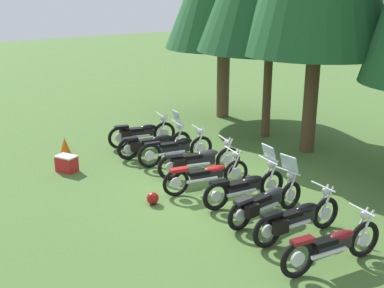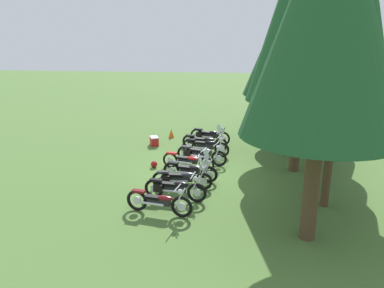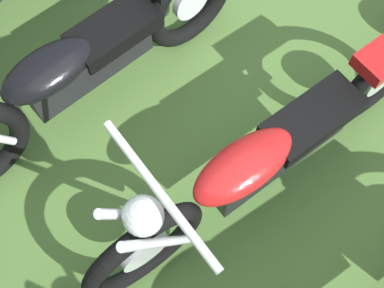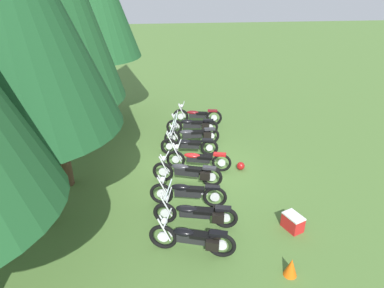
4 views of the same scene
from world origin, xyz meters
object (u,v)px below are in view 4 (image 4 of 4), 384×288
at_px(motorcycle_5, 189,145).
at_px(traffic_cone, 291,267).
at_px(motorcycle_2, 187,193).
at_px(motorcycle_4, 198,159).
at_px(motorcycle_8, 197,115).
at_px(motorcycle_0, 193,238).
at_px(dropped_helmet, 241,166).
at_px(motorcycle_3, 188,172).
at_px(picnic_cooler, 293,222).
at_px(motorcycle_6, 193,135).
at_px(motorcycle_1, 196,212).
at_px(motorcycle_7, 193,125).

bearing_deg(motorcycle_5, traffic_cone, 116.49).
xyz_separation_m(motorcycle_2, motorcycle_4, (2.08, -0.59, -0.02)).
relative_size(motorcycle_2, motorcycle_8, 1.02).
relative_size(motorcycle_0, motorcycle_2, 0.93).
relative_size(motorcycle_5, dropped_helmet, 7.67).
bearing_deg(motorcycle_3, picnic_cooler, 153.37).
bearing_deg(motorcycle_0, motorcycle_2, -73.68).
distance_m(motorcycle_0, dropped_helmet, 4.45).
height_order(motorcycle_3, dropped_helmet, motorcycle_3).
distance_m(motorcycle_2, motorcycle_8, 6.26).
distance_m(motorcycle_6, dropped_helmet, 2.68).
xyz_separation_m(motorcycle_1, motorcycle_5, (4.16, -0.21, 0.01)).
distance_m(motorcycle_5, motorcycle_8, 3.03).
distance_m(motorcycle_2, picnic_cooler, 3.12).
relative_size(motorcycle_0, motorcycle_4, 0.94).
height_order(motorcycle_1, motorcycle_3, motorcycle_1).
bearing_deg(motorcycle_4, motorcycle_8, -81.87).
xyz_separation_m(motorcycle_0, motorcycle_7, (7.04, -0.81, -0.02)).
relative_size(motorcycle_3, motorcycle_8, 1.02).
bearing_deg(traffic_cone, dropped_helmet, 0.08).
distance_m(motorcycle_6, picnic_cooler, 5.90).
bearing_deg(motorcycle_6, motorcycle_0, 82.96).
relative_size(motorcycle_3, dropped_helmet, 7.92).
bearing_deg(motorcycle_2, dropped_helmet, -125.54).
height_order(motorcycle_2, traffic_cone, motorcycle_2).
bearing_deg(motorcycle_8, motorcycle_6, 89.71).
xyz_separation_m(motorcycle_6, traffic_cone, (-7.05, -1.49, -0.21)).
height_order(motorcycle_6, motorcycle_7, motorcycle_6).
height_order(motorcycle_0, motorcycle_1, motorcycle_1).
bearing_deg(traffic_cone, motorcycle_1, 44.48).
bearing_deg(motorcycle_4, traffic_cone, 121.74).
bearing_deg(dropped_helmet, traffic_cone, -179.92).
relative_size(motorcycle_3, traffic_cone, 4.79).
xyz_separation_m(motorcycle_7, dropped_helmet, (-3.16, -1.36, -0.30)).
distance_m(motorcycle_5, traffic_cone, 6.42).
distance_m(motorcycle_0, motorcycle_6, 6.12).
xyz_separation_m(motorcycle_5, motorcycle_6, (0.88, -0.26, 0.00)).
distance_m(motorcycle_3, motorcycle_6, 2.96).
relative_size(motorcycle_6, motorcycle_8, 1.01).
relative_size(motorcycle_4, motorcycle_7, 1.02).
xyz_separation_m(motorcycle_7, picnic_cooler, (-6.46, -2.01, -0.21)).
xyz_separation_m(motorcycle_3, motorcycle_8, (4.98, -0.92, -0.01)).
relative_size(picnic_cooler, traffic_cone, 1.38).
distance_m(motorcycle_1, motorcycle_7, 6.04).
bearing_deg(picnic_cooler, motorcycle_4, 32.14).
height_order(motorcycle_1, dropped_helmet, motorcycle_1).
height_order(motorcycle_1, motorcycle_8, motorcycle_1).
bearing_deg(motorcycle_8, dropped_helmet, 115.44).
bearing_deg(motorcycle_6, motorcycle_8, -102.58).
distance_m(motorcycle_6, motorcycle_8, 2.11).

